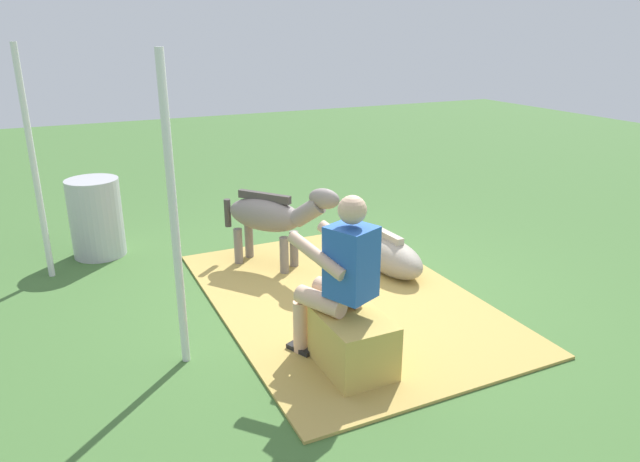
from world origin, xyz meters
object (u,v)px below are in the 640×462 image
object	(u,v)px
hay_bale	(353,344)
tent_pole_left	(174,218)
person_seated	(339,273)
pony_standing	(272,216)
pony_lying	(386,253)
water_barrel	(96,218)
tent_pole_right	(34,166)

from	to	relation	value
hay_bale	tent_pole_left	bearing A→B (deg)	58.40
person_seated	pony_standing	distance (m)	1.92
pony_standing	pony_lying	distance (m)	1.23
pony_lying	water_barrel	world-z (taller)	water_barrel
hay_bale	water_barrel	distance (m)	3.53
person_seated	tent_pole_left	size ratio (longest dim) A/B	0.58
hay_bale	tent_pole_right	xyz separation A→B (m)	(2.82, 1.95, 0.91)
pony_standing	pony_lying	xyz separation A→B (m)	(-0.56, -1.03, -0.38)
hay_bale	pony_lying	world-z (taller)	hay_bale
hay_bale	pony_standing	bearing A→B (deg)	-4.64
person_seated	pony_lying	xyz separation A→B (m)	(1.34, -1.24, -0.53)
pony_lying	tent_pole_right	bearing A→B (deg)	67.05
hay_bale	tent_pole_right	bearing A→B (deg)	34.63
pony_lying	pony_standing	bearing A→B (deg)	61.31
pony_standing	pony_lying	size ratio (longest dim) A/B	0.85
pony_lying	tent_pole_left	xyz separation A→B (m)	(-0.83, 2.26, 0.94)
pony_standing	pony_lying	world-z (taller)	pony_standing
person_seated	pony_standing	bearing A→B (deg)	-6.34
person_seated	pony_standing	size ratio (longest dim) A/B	1.15
person_seated	pony_lying	size ratio (longest dim) A/B	0.98
pony_standing	water_barrel	world-z (taller)	pony_standing
water_barrel	hay_bale	bearing A→B (deg)	-155.96
hay_bale	pony_standing	xyz separation A→B (m)	(2.05, -0.17, 0.35)
person_seated	tent_pole_left	xyz separation A→B (m)	(0.51, 1.03, 0.41)
person_seated	tent_pole_right	size ratio (longest dim) A/B	0.58
tent_pole_left	pony_lying	bearing A→B (deg)	-69.89
tent_pole_right	person_seated	bearing A→B (deg)	-144.50
water_barrel	pony_lying	bearing A→B (deg)	-123.39
water_barrel	person_seated	bearing A→B (deg)	-155.60
person_seated	water_barrel	distance (m)	3.38
person_seated	tent_pole_left	world-z (taller)	tent_pole_left
pony_lying	tent_pole_left	world-z (taller)	tent_pole_left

